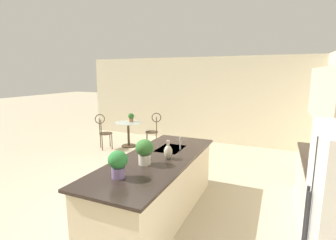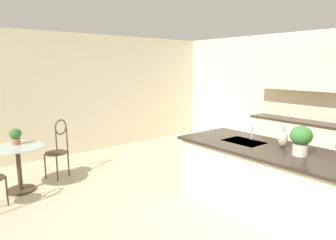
{
  "view_description": "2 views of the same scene",
  "coord_description": "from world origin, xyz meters",
  "px_view_note": "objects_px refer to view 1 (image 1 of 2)",
  "views": [
    {
      "loc": [
        3.62,
        2.51,
        2.2
      ],
      "look_at": [
        -1.7,
        0.16,
        1.12
      ],
      "focal_mm": 27.15,
      "sensor_mm": 36.0,
      "label": 1
    },
    {
      "loc": [
        2.33,
        -2.64,
        1.99
      ],
      "look_at": [
        -1.44,
        0.41,
        1.12
      ],
      "focal_mm": 32.21,
      "sensor_mm": 36.0,
      "label": 2
    }
  ],
  "objects_px": {
    "chair_by_island": "(104,130)",
    "potted_plant_counter_near": "(145,150)",
    "potted_plant_counter_far": "(118,162)",
    "chair_near_window": "(153,128)",
    "bistro_table": "(128,132)",
    "vase_on_counter": "(168,152)",
    "potted_plant_on_table": "(131,117)"
  },
  "relations": [
    {
      "from": "potted_plant_counter_near",
      "to": "potted_plant_on_table",
      "type": "bearing_deg",
      "value": -145.4
    },
    {
      "from": "bistro_table",
      "to": "vase_on_counter",
      "type": "bearing_deg",
      "value": 41.36
    },
    {
      "from": "bistro_table",
      "to": "chair_near_window",
      "type": "relative_size",
      "value": 0.77
    },
    {
      "from": "chair_by_island",
      "to": "potted_plant_counter_far",
      "type": "bearing_deg",
      "value": 40.36
    },
    {
      "from": "potted_plant_counter_near",
      "to": "vase_on_counter",
      "type": "xyz_separation_m",
      "value": [
        -0.35,
        0.21,
        -0.1
      ]
    },
    {
      "from": "bistro_table",
      "to": "chair_by_island",
      "type": "height_order",
      "value": "chair_by_island"
    },
    {
      "from": "bistro_table",
      "to": "potted_plant_counter_near",
      "type": "relative_size",
      "value": 2.2
    },
    {
      "from": "potted_plant_counter_far",
      "to": "potted_plant_counter_near",
      "type": "bearing_deg",
      "value": 173.02
    },
    {
      "from": "chair_by_island",
      "to": "chair_near_window",
      "type": "bearing_deg",
      "value": 121.77
    },
    {
      "from": "bistro_table",
      "to": "chair_by_island",
      "type": "relative_size",
      "value": 0.77
    },
    {
      "from": "vase_on_counter",
      "to": "chair_near_window",
      "type": "bearing_deg",
      "value": -149.5
    },
    {
      "from": "bistro_table",
      "to": "chair_near_window",
      "type": "xyz_separation_m",
      "value": [
        -0.25,
        0.72,
        0.13
      ]
    },
    {
      "from": "vase_on_counter",
      "to": "potted_plant_counter_far",
      "type": "bearing_deg",
      "value": -17.21
    },
    {
      "from": "potted_plant_counter_far",
      "to": "chair_near_window",
      "type": "bearing_deg",
      "value": -158.52
    },
    {
      "from": "potted_plant_counter_near",
      "to": "chair_near_window",
      "type": "bearing_deg",
      "value": -154.7
    },
    {
      "from": "chair_near_window",
      "to": "potted_plant_counter_near",
      "type": "height_order",
      "value": "potted_plant_counter_near"
    },
    {
      "from": "potted_plant_counter_near",
      "to": "bistro_table",
      "type": "bearing_deg",
      "value": -144.07
    },
    {
      "from": "bistro_table",
      "to": "vase_on_counter",
      "type": "xyz_separation_m",
      "value": [
        2.99,
        2.63,
        0.58
      ]
    },
    {
      "from": "bistro_table",
      "to": "potted_plant_on_table",
      "type": "bearing_deg",
      "value": 171.44
    },
    {
      "from": "bistro_table",
      "to": "potted_plant_on_table",
      "type": "distance_m",
      "value": 0.46
    },
    {
      "from": "vase_on_counter",
      "to": "potted_plant_on_table",
      "type": "bearing_deg",
      "value": -140.14
    },
    {
      "from": "bistro_table",
      "to": "potted_plant_counter_far",
      "type": "height_order",
      "value": "potted_plant_counter_far"
    },
    {
      "from": "bistro_table",
      "to": "chair_by_island",
      "type": "bearing_deg",
      "value": -45.12
    },
    {
      "from": "chair_by_island",
      "to": "vase_on_counter",
      "type": "bearing_deg",
      "value": 51.83
    },
    {
      "from": "bistro_table",
      "to": "chair_near_window",
      "type": "bearing_deg",
      "value": 109.29
    },
    {
      "from": "chair_by_island",
      "to": "potted_plant_counter_near",
      "type": "height_order",
      "value": "potted_plant_counter_near"
    },
    {
      "from": "vase_on_counter",
      "to": "bistro_table",
      "type": "bearing_deg",
      "value": -138.64
    },
    {
      "from": "chair_near_window",
      "to": "chair_by_island",
      "type": "distance_m",
      "value": 1.46
    },
    {
      "from": "chair_near_window",
      "to": "potted_plant_counter_near",
      "type": "bearing_deg",
      "value": 25.3
    },
    {
      "from": "chair_near_window",
      "to": "vase_on_counter",
      "type": "relative_size",
      "value": 3.62
    },
    {
      "from": "bistro_table",
      "to": "potted_plant_counter_near",
      "type": "height_order",
      "value": "potted_plant_counter_near"
    },
    {
      "from": "chair_near_window",
      "to": "vase_on_counter",
      "type": "distance_m",
      "value": 3.79
    }
  ]
}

